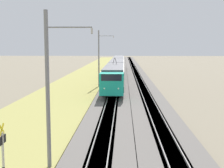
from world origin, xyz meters
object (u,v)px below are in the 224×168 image
(passenger_train, at_px, (117,67))
(crossing_signal_aux, at_px, (3,154))
(catenary_mast_near, at_px, (49,89))
(catenary_mast_mid, at_px, (99,58))

(passenger_train, distance_m, crossing_signal_aux, 52.85)
(catenary_mast_near, bearing_deg, crossing_signal_aux, 160.77)
(passenger_train, height_order, catenary_mast_near, catenary_mast_near)
(passenger_train, bearing_deg, catenary_mast_near, -3.02)
(passenger_train, relative_size, crossing_signal_aux, 17.48)
(catenary_mast_mid, bearing_deg, passenger_train, -9.95)
(crossing_signal_aux, height_order, catenary_mast_mid, catenary_mast_mid)
(catenary_mast_near, distance_m, catenary_mast_mid, 34.37)
(crossing_signal_aux, distance_m, catenary_mast_mid, 37.99)
(crossing_signal_aux, height_order, catenary_mast_near, catenary_mast_near)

